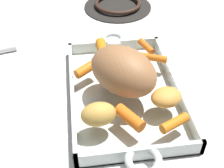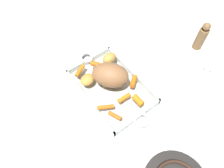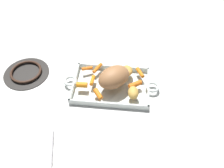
{
  "view_description": "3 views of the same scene",
  "coord_description": "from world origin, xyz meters",
  "px_view_note": "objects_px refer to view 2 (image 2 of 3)",
  "views": [
    {
      "loc": [
        0.45,
        -0.09,
        0.43
      ],
      "look_at": [
        0.02,
        -0.03,
        0.05
      ],
      "focal_mm": 47.44,
      "sensor_mm": 36.0,
      "label": 1
    },
    {
      "loc": [
        -0.34,
        0.25,
        0.7
      ],
      "look_at": [
        -0.01,
        0.0,
        0.05
      ],
      "focal_mm": 32.06,
      "sensor_mm": 36.0,
      "label": 2
    },
    {
      "loc": [
        0.07,
        -0.67,
        0.79
      ],
      "look_at": [
        0.01,
        -0.03,
        0.06
      ],
      "focal_mm": 37.36,
      "sensor_mm": 36.0,
      "label": 3
    }
  ],
  "objects_px": {
    "roasting_dish": "(111,87)",
    "baby_carrot_southeast": "(106,107)",
    "serving_spoon": "(204,73)",
    "pepper_mill": "(201,37)",
    "pork_roast": "(110,75)",
    "baby_carrot_long": "(115,116)",
    "baby_carrot_southwest": "(138,100)",
    "baby_carrot_short": "(98,65)",
    "potato_halved": "(109,58)",
    "potato_corner": "(87,80)",
    "baby_carrot_center_right": "(124,98)",
    "baby_carrot_northwest": "(80,71)",
    "baby_carrot_center_left": "(134,81)"
  },
  "relations": [
    {
      "from": "baby_carrot_long",
      "to": "potato_corner",
      "type": "xyz_separation_m",
      "value": [
        0.18,
        -0.0,
        0.01
      ]
    },
    {
      "from": "potato_halved",
      "to": "baby_carrot_southeast",
      "type": "bearing_deg",
      "value": 140.15
    },
    {
      "from": "serving_spoon",
      "to": "pork_roast",
      "type": "bearing_deg",
      "value": 138.9
    },
    {
      "from": "baby_carrot_southwest",
      "to": "baby_carrot_southeast",
      "type": "distance_m",
      "value": 0.12
    },
    {
      "from": "potato_halved",
      "to": "potato_corner",
      "type": "bearing_deg",
      "value": 103.67
    },
    {
      "from": "baby_carrot_southeast",
      "to": "baby_carrot_long",
      "type": "xyz_separation_m",
      "value": [
        -0.05,
        -0.01,
        -0.0
      ]
    },
    {
      "from": "pork_roast",
      "to": "pepper_mill",
      "type": "height_order",
      "value": "pepper_mill"
    },
    {
      "from": "baby_carrot_center_left",
      "to": "pork_roast",
      "type": "bearing_deg",
      "value": 49.5
    },
    {
      "from": "roasting_dish",
      "to": "baby_carrot_northwest",
      "type": "relative_size",
      "value": 7.46
    },
    {
      "from": "roasting_dish",
      "to": "baby_carrot_southeast",
      "type": "relative_size",
      "value": 7.06
    },
    {
      "from": "serving_spoon",
      "to": "pepper_mill",
      "type": "relative_size",
      "value": 1.46
    },
    {
      "from": "baby_carrot_southeast",
      "to": "baby_carrot_center_left",
      "type": "bearing_deg",
      "value": -81.07
    },
    {
      "from": "baby_carrot_center_right",
      "to": "roasting_dish",
      "type": "bearing_deg",
      "value": -0.24
    },
    {
      "from": "pork_roast",
      "to": "potato_corner",
      "type": "relative_size",
      "value": 2.37
    },
    {
      "from": "roasting_dish",
      "to": "baby_carrot_southwest",
      "type": "height_order",
      "value": "baby_carrot_southwest"
    },
    {
      "from": "baby_carrot_southwest",
      "to": "baby_carrot_northwest",
      "type": "distance_m",
      "value": 0.26
    },
    {
      "from": "baby_carrot_northwest",
      "to": "potato_corner",
      "type": "xyz_separation_m",
      "value": [
        -0.06,
        0.0,
        0.01
      ]
    },
    {
      "from": "baby_carrot_short",
      "to": "potato_halved",
      "type": "xyz_separation_m",
      "value": [
        -0.01,
        -0.05,
        0.01
      ]
    },
    {
      "from": "baby_carrot_southwest",
      "to": "potato_halved",
      "type": "relative_size",
      "value": 0.74
    },
    {
      "from": "baby_carrot_long",
      "to": "baby_carrot_short",
      "type": "distance_m",
      "value": 0.23
    },
    {
      "from": "baby_carrot_short",
      "to": "potato_corner",
      "type": "bearing_deg",
      "value": 116.64
    },
    {
      "from": "baby_carrot_southwest",
      "to": "potato_halved",
      "type": "bearing_deg",
      "value": -7.57
    },
    {
      "from": "baby_carrot_center_right",
      "to": "potato_corner",
      "type": "distance_m",
      "value": 0.16
    },
    {
      "from": "baby_carrot_southwest",
      "to": "baby_carrot_center_right",
      "type": "height_order",
      "value": "baby_carrot_southwest"
    },
    {
      "from": "baby_carrot_southeast",
      "to": "baby_carrot_center_left",
      "type": "height_order",
      "value": "baby_carrot_center_left"
    },
    {
      "from": "baby_carrot_center_right",
      "to": "baby_carrot_short",
      "type": "relative_size",
      "value": 0.89
    },
    {
      "from": "baby_carrot_southeast",
      "to": "baby_carrot_northwest",
      "type": "bearing_deg",
      "value": -3.16
    },
    {
      "from": "baby_carrot_northwest",
      "to": "baby_carrot_center_right",
      "type": "relative_size",
      "value": 1.08
    },
    {
      "from": "baby_carrot_center_left",
      "to": "potato_corner",
      "type": "relative_size",
      "value": 0.86
    },
    {
      "from": "baby_carrot_northwest",
      "to": "baby_carrot_southeast",
      "type": "bearing_deg",
      "value": 176.84
    },
    {
      "from": "baby_carrot_short",
      "to": "baby_carrot_center_left",
      "type": "distance_m",
      "value": 0.16
    },
    {
      "from": "baby_carrot_short",
      "to": "roasting_dish",
      "type": "bearing_deg",
      "value": 175.11
    },
    {
      "from": "baby_carrot_center_right",
      "to": "baby_carrot_long",
      "type": "height_order",
      "value": "baby_carrot_center_right"
    },
    {
      "from": "serving_spoon",
      "to": "baby_carrot_center_right",
      "type": "bearing_deg",
      "value": 152.24
    },
    {
      "from": "baby_carrot_southwest",
      "to": "potato_corner",
      "type": "xyz_separation_m",
      "value": [
        0.19,
        0.1,
        0.0
      ]
    },
    {
      "from": "baby_carrot_center_left",
      "to": "potato_halved",
      "type": "distance_m",
      "value": 0.14
    },
    {
      "from": "baby_carrot_long",
      "to": "pepper_mill",
      "type": "relative_size",
      "value": 0.36
    },
    {
      "from": "serving_spoon",
      "to": "baby_carrot_northwest",
      "type": "bearing_deg",
      "value": 131.92
    },
    {
      "from": "baby_carrot_center_left",
      "to": "baby_carrot_southeast",
      "type": "bearing_deg",
      "value": 98.93
    },
    {
      "from": "serving_spoon",
      "to": "potato_halved",
      "type": "bearing_deg",
      "value": 124.39
    },
    {
      "from": "potato_corner",
      "to": "pepper_mill",
      "type": "height_order",
      "value": "pepper_mill"
    },
    {
      "from": "roasting_dish",
      "to": "potato_halved",
      "type": "xyz_separation_m",
      "value": [
        0.1,
        -0.06,
        0.04
      ]
    },
    {
      "from": "baby_carrot_southeast",
      "to": "baby_carrot_long",
      "type": "distance_m",
      "value": 0.05
    },
    {
      "from": "baby_carrot_northwest",
      "to": "baby_carrot_center_right",
      "type": "distance_m",
      "value": 0.22
    },
    {
      "from": "roasting_dish",
      "to": "serving_spoon",
      "type": "height_order",
      "value": "roasting_dish"
    },
    {
      "from": "baby_carrot_short",
      "to": "baby_carrot_northwest",
      "type": "bearing_deg",
      "value": 74.82
    },
    {
      "from": "baby_carrot_southwest",
      "to": "baby_carrot_southeast",
      "type": "relative_size",
      "value": 0.77
    },
    {
      "from": "baby_carrot_center_left",
      "to": "serving_spoon",
      "type": "xyz_separation_m",
      "value": [
        -0.13,
        -0.28,
        -0.03
      ]
    },
    {
      "from": "serving_spoon",
      "to": "pepper_mill",
      "type": "height_order",
      "value": "pepper_mill"
    },
    {
      "from": "roasting_dish",
      "to": "pork_roast",
      "type": "bearing_deg",
      "value": -25.71
    }
  ]
}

